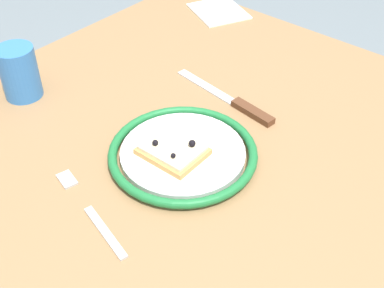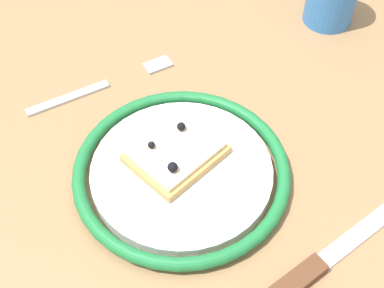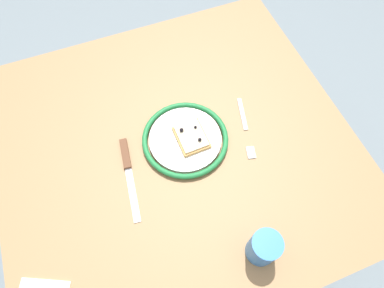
{
  "view_description": "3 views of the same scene",
  "coord_description": "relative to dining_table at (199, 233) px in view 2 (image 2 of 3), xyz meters",
  "views": [
    {
      "loc": [
        -0.49,
        -0.41,
        1.25
      ],
      "look_at": [
        -0.02,
        -0.01,
        0.73
      ],
      "focal_mm": 47.32,
      "sensor_mm": 36.0,
      "label": 1
    },
    {
      "loc": [
        0.23,
        -0.23,
        1.19
      ],
      "look_at": [
        -0.04,
        0.03,
        0.73
      ],
      "focal_mm": 49.35,
      "sensor_mm": 36.0,
      "label": 2
    },
    {
      "loc": [
        0.11,
        0.41,
        1.52
      ],
      "look_at": [
        -0.04,
        0.03,
        0.72
      ],
      "focal_mm": 30.47,
      "sensor_mm": 36.0,
      "label": 3
    }
  ],
  "objects": [
    {
      "name": "dining_table",
      "position": [
        0.0,
        0.0,
        0.0
      ],
      "size": [
        0.99,
        0.94,
        0.7
      ],
      "color": "#936D47",
      "rests_on": "ground_plane"
    },
    {
      "name": "plate",
      "position": [
        -0.03,
        0.0,
        0.1
      ],
      "size": [
        0.24,
        0.24,
        0.02
      ],
      "color": "white",
      "rests_on": "dining_table"
    },
    {
      "name": "knife",
      "position": [
        0.15,
        0.01,
        0.09
      ],
      "size": [
        0.05,
        0.24,
        0.01
      ],
      "color": "silver",
      "rests_on": "dining_table"
    },
    {
      "name": "fork",
      "position": [
        -0.21,
        0.02,
        0.09
      ],
      "size": [
        0.07,
        0.2,
        0.0
      ],
      "color": "#B9B9B9",
      "rests_on": "dining_table"
    },
    {
      "name": "pizza_slice_near",
      "position": [
        -0.05,
        0.01,
        0.11
      ],
      "size": [
        0.08,
        0.1,
        0.03
      ],
      "color": "tan",
      "rests_on": "plate"
    }
  ]
}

